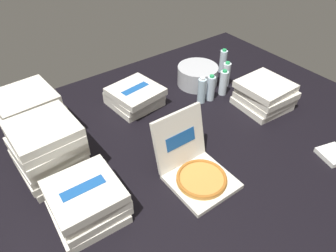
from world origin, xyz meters
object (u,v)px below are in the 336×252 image
at_px(water_bottle_0, 223,61).
at_px(water_bottle_2, 211,88).
at_px(open_pizza_box, 195,168).
at_px(water_bottle_3, 223,83).
at_px(pizza_stack_right_mid, 32,116).
at_px(water_bottle_1, 226,74).
at_px(pizza_stack_center_near, 265,95).
at_px(pizza_stack_left_mid, 135,96).
at_px(pizza_stack_center_far, 48,149).
at_px(napkin_pile, 333,155).
at_px(pizza_stack_right_far, 87,201).
at_px(water_bottle_4, 202,91).
at_px(ice_bucket, 198,75).

xyz_separation_m(water_bottle_0, water_bottle_2, (-0.39, -0.27, 0.00)).
height_order(open_pizza_box, water_bottle_3, open_pizza_box).
relative_size(pizza_stack_right_mid, water_bottle_1, 1.83).
bearing_deg(pizza_stack_center_near, open_pizza_box, -164.81).
bearing_deg(pizza_stack_left_mid, pizza_stack_center_far, -158.12).
relative_size(open_pizza_box, water_bottle_2, 2.01).
bearing_deg(pizza_stack_left_mid, napkin_pile, -60.04).
distance_m(pizza_stack_center_far, water_bottle_2, 1.28).
relative_size(pizza_stack_right_far, water_bottle_0, 1.76).
height_order(pizza_stack_left_mid, water_bottle_4, water_bottle_4).
xyz_separation_m(open_pizza_box, water_bottle_1, (0.88, 0.64, 0.03)).
bearing_deg(pizza_stack_right_mid, pizza_stack_center_far, -93.51).
relative_size(pizza_stack_right_mid, water_bottle_3, 1.83).
distance_m(pizza_stack_right_far, water_bottle_1, 1.57).
height_order(pizza_stack_center_near, water_bottle_4, water_bottle_4).
bearing_deg(napkin_pile, open_pizza_box, 154.32).
distance_m(pizza_stack_right_mid, ice_bucket, 1.34).
bearing_deg(ice_bucket, water_bottle_4, -123.83).
relative_size(open_pizza_box, pizza_stack_right_far, 1.14).
height_order(open_pizza_box, water_bottle_2, open_pizza_box).
distance_m(open_pizza_box, water_bottle_4, 0.79).
height_order(pizza_stack_right_far, water_bottle_0, water_bottle_0).
bearing_deg(napkin_pile, water_bottle_3, 93.65).
xyz_separation_m(pizza_stack_center_far, ice_bucket, (1.35, 0.25, -0.10)).
height_order(water_bottle_3, water_bottle_4, same).
height_order(pizza_stack_right_far, water_bottle_4, water_bottle_4).
height_order(open_pizza_box, water_bottle_4, open_pizza_box).
distance_m(water_bottle_0, water_bottle_2, 0.47).
relative_size(open_pizza_box, napkin_pile, 2.66).
relative_size(pizza_stack_center_near, pizza_stack_right_mid, 0.96).
bearing_deg(pizza_stack_center_far, pizza_stack_right_far, -84.58).
height_order(water_bottle_2, napkin_pile, water_bottle_2).
distance_m(water_bottle_0, water_bottle_1, 0.23).
height_order(ice_bucket, water_bottle_0, water_bottle_0).
xyz_separation_m(water_bottle_1, water_bottle_3, (-0.11, -0.08, 0.00)).
bearing_deg(ice_bucket, pizza_stack_center_far, -169.37).
relative_size(pizza_stack_center_far, water_bottle_2, 1.76).
xyz_separation_m(open_pizza_box, pizza_stack_right_far, (-0.61, 0.14, 0.02)).
relative_size(pizza_stack_right_far, pizza_stack_center_near, 1.01).
xyz_separation_m(pizza_stack_center_far, pizza_stack_center_near, (1.55, -0.30, -0.08)).
bearing_deg(pizza_stack_right_far, water_bottle_4, 20.47).
bearing_deg(pizza_stack_center_far, pizza_stack_left_mid, 21.88).
distance_m(open_pizza_box, pizza_stack_left_mid, 0.85).
bearing_deg(water_bottle_1, water_bottle_4, -168.55).
relative_size(pizza_stack_right_far, water_bottle_2, 1.76).
distance_m(pizza_stack_center_near, ice_bucket, 0.58).
bearing_deg(water_bottle_0, ice_bucket, -175.06).
relative_size(pizza_stack_right_far, water_bottle_4, 1.76).
bearing_deg(open_pizza_box, pizza_stack_right_far, 167.56).
relative_size(open_pizza_box, pizza_stack_left_mid, 1.07).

